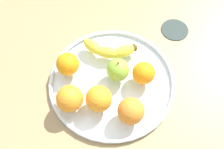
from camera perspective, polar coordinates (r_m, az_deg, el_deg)
The scene contains 10 objects.
ground_plane at distance 80.20cm, azimuth 0.00°, elevation -2.39°, with size 154.04×154.04×4.00cm, color #997D54.
fruit_bowl at distance 77.61cm, azimuth 0.00°, elevation -1.41°, with size 39.01×39.01×1.80cm.
banana at distance 80.34cm, azimuth -0.63°, elevation 5.59°, with size 18.96×7.89×3.67cm.
apple at distance 74.47cm, azimuth 1.32°, elevation 1.04°, with size 6.92×6.92×7.72cm.
orange_back_left at distance 76.63cm, azimuth -10.04°, elevation 2.35°, with size 7.02×7.02×7.02cm, color orange.
orange_center at distance 68.67cm, azimuth 4.34°, elevation -8.28°, with size 7.51×7.51×7.51cm, color orange.
orange_front_left at distance 69.97cm, azimuth -3.01°, elevation -5.51°, with size 7.51×7.51×7.51cm, color orange.
orange_front_right at distance 74.57cm, azimuth 7.21°, elevation 0.32°, with size 6.80×6.80×6.80cm, color orange.
orange_back_right at distance 70.74cm, azimuth -9.59°, elevation -5.42°, with size 7.73×7.73×7.73cm, color orange.
ambient_coaster at distance 92.45cm, azimuth 14.09°, elevation 9.91°, with size 9.64×9.64×0.60cm, color #2B3733.
Camera 1 is at (3.66, -36.26, 69.44)cm, focal length 40.23 mm.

